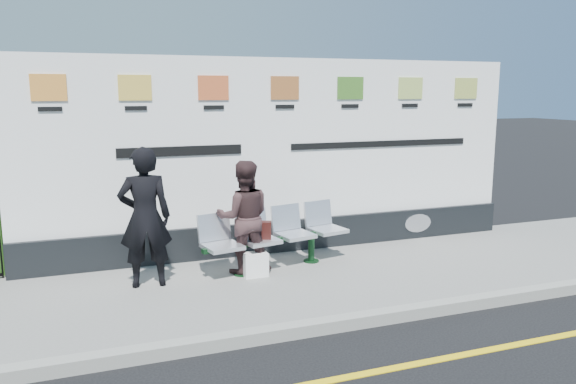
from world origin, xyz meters
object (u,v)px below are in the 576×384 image
(bench, at_px, (278,252))
(woman_right, at_px, (244,217))
(billboard, at_px, (283,169))
(woman_left, at_px, (145,217))

(bench, distance_m, woman_right, 0.75)
(billboard, xyz_separation_m, bench, (-0.40, -0.87, -1.06))
(woman_left, height_order, woman_right, woman_left)
(bench, xyz_separation_m, woman_left, (-1.84, -0.11, 0.67))
(woman_right, bearing_deg, woman_left, 13.98)
(bench, relative_size, woman_left, 1.21)
(bench, bearing_deg, billboard, 54.07)
(bench, height_order, woman_left, woman_left)
(billboard, height_order, bench, billboard)
(bench, bearing_deg, woman_right, 171.22)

